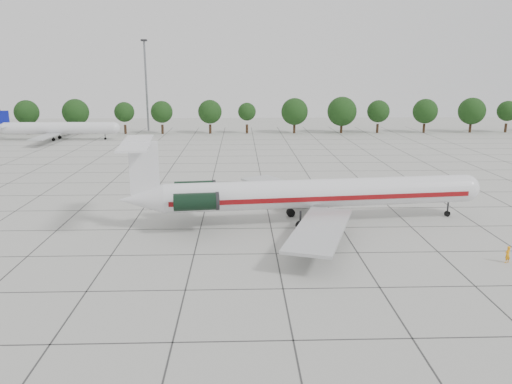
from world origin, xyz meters
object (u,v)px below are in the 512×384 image
bg_airliner_b (59,128)px  main_airliner (301,194)px  floodlight_mast (146,80)px  ground_crew (508,254)px

bg_airliner_b → main_airliner: bearing=-53.6°
main_airliner → bg_airliner_b: 88.71m
main_airliner → floodlight_mast: size_ratio=1.67×
ground_crew → floodlight_mast: (-51.30, 102.98, 13.47)m
bg_airliner_b → floodlight_mast: size_ratio=1.11×
main_airliner → floodlight_mast: floodlight_mast is taller
bg_airliner_b → floodlight_mast: bearing=44.4°
main_airliner → bg_airliner_b: main_airliner is taller
ground_crew → main_airliner: bearing=-60.2°
floodlight_mast → main_airliner: bearing=-69.6°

